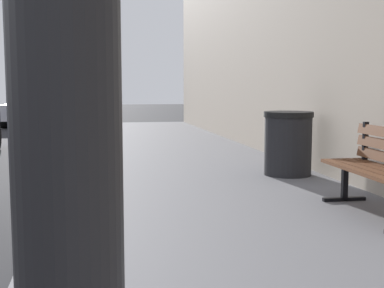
{
  "coord_description": "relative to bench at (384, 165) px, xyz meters",
  "views": [
    {
      "loc": [
        2.56,
        -2.64,
        1.42
      ],
      "look_at": [
        3.89,
        4.26,
        0.64
      ],
      "focal_mm": 47.87,
      "sensor_mm": 36.0,
      "label": 1
    }
  ],
  "objects": [
    {
      "name": "car_silver",
      "position": [
        -5.03,
        15.68,
        -0.01
      ],
      "size": [
        1.93,
        4.42,
        1.27
      ],
      "rotation": [
        0.0,
        0.0,
        3.14
      ],
      "color": "#B7B7BF",
      "rests_on": "ground_plane"
    },
    {
      "name": "bench",
      "position": [
        0.0,
        0.0,
        0.0
      ],
      "size": [
        0.54,
        1.56,
        0.89
      ],
      "rotation": [
        0.0,
        0.0,
        -0.03
      ],
      "color": "brown",
      "rests_on": "sidewalk"
    },
    {
      "name": "trash_bin",
      "position": [
        -0.06,
        2.41,
        -0.04
      ],
      "size": [
        0.71,
        0.71,
        0.92
      ],
      "color": "black",
      "rests_on": "sidewalk"
    },
    {
      "name": "car_black",
      "position": [
        -4.86,
        23.3,
        -0.01
      ],
      "size": [
        2.0,
        4.57,
        1.27
      ],
      "rotation": [
        0.0,
        0.0,
        3.14
      ],
      "color": "black",
      "rests_on": "ground_plane"
    }
  ]
}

